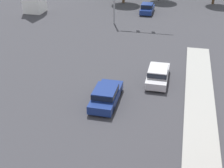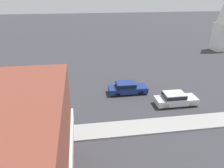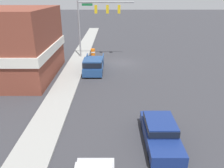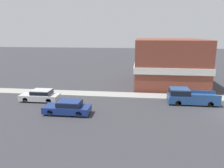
# 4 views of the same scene
# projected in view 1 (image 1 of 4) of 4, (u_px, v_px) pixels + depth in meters

# --- Properties ---
(car_lead) EXTENTS (1.89, 4.72, 1.41)m
(car_lead) POSITION_uv_depth(u_px,v_px,m) (106.00, 95.00, 25.17)
(car_lead) COLOR black
(car_lead) RESTS_ON ground
(car_oncoming) EXTENTS (1.83, 4.64, 1.44)m
(car_oncoming) POSITION_uv_depth(u_px,v_px,m) (158.00, 74.00, 28.42)
(car_oncoming) COLOR black
(car_oncoming) RESTS_ON ground
(car_distant) EXTENTS (1.83, 4.32, 1.54)m
(car_distant) POSITION_uv_depth(u_px,v_px,m) (147.00, 8.00, 48.27)
(car_distant) COLOR black
(car_distant) RESTS_ON ground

